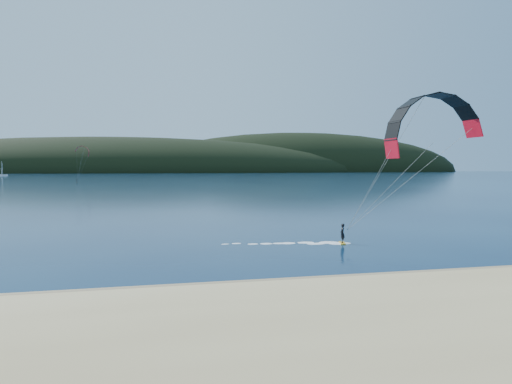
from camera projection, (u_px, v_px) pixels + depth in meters
ground at (255, 313)px, 20.69m from camera, size 1800.00×1800.00×0.00m
wet_sand at (238, 287)px, 25.07m from camera, size 220.00×2.50×0.10m
headland at (157, 172)px, 746.83m from camera, size 1200.00×310.00×140.00m
kitesurfer_near at (428, 146)px, 36.22m from camera, size 20.56×7.59×11.72m
kitesurfer_far at (82, 153)px, 210.79m from camera, size 7.23×6.79×16.49m
sailboat at (2, 175)px, 386.08m from camera, size 9.16×5.72×12.77m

